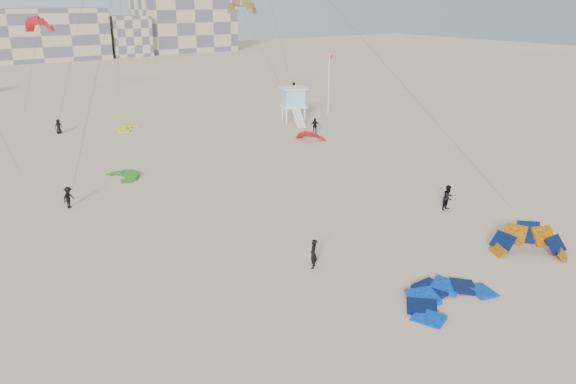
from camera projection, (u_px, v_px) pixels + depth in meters
ground at (362, 287)px, 29.16m from camera, size 320.00×320.00×0.00m
kite_ground_blue at (447, 301)px, 27.84m from camera, size 5.21×5.45×1.26m
kite_ground_orange at (528, 254)px, 32.99m from camera, size 6.13×6.13×4.38m
kite_ground_green at (124, 177)px, 47.12m from camera, size 3.78×3.58×1.22m
kite_ground_red_far at (310, 140)px, 59.51m from camera, size 4.37×4.33×3.07m
kite_ground_yellow at (128, 129)px, 64.51m from camera, size 5.02×5.03×0.97m
kitesurfer_main at (313, 254)px, 31.03m from camera, size 0.73×0.72×1.70m
kitesurfer_b at (448, 198)px, 39.57m from camera, size 0.99×0.83×1.82m
kitesurfer_c at (69, 197)px, 39.97m from camera, size 1.17×1.09×1.58m
kitesurfer_d at (315, 126)px, 61.90m from camera, size 1.10×0.96×1.78m
kitesurfer_e at (59, 126)px, 61.99m from camera, size 0.81×0.54×1.63m
kitesurfer_f at (294, 88)px, 87.82m from camera, size 1.05×1.77×1.82m
kite_fly_olive at (241, 8)px, 64.77m from camera, size 4.57×12.72×13.36m
kite_fly_red at (39, 26)px, 72.96m from camera, size 6.82×8.00×11.53m
lifeguard_tower_near at (294, 105)px, 67.59m from camera, size 3.79×6.16×4.16m
flagpole at (329, 83)px, 71.28m from camera, size 0.63×0.10×7.74m
condo_mid at (34, 34)px, 134.15m from camera, size 32.00×16.00×12.00m
condo_east at (184, 22)px, 156.28m from camera, size 26.00×14.00×16.00m
condo_fill_right at (127, 36)px, 144.59m from camera, size 10.00×10.00×10.00m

